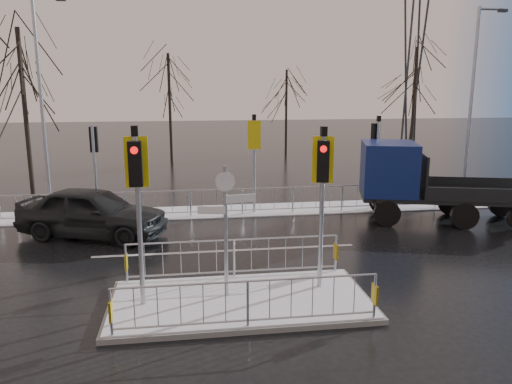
{
  "coord_description": "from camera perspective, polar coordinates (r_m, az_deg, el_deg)",
  "views": [
    {
      "loc": [
        -1.19,
        -10.71,
        5.0
      ],
      "look_at": [
        0.93,
        3.89,
        1.8
      ],
      "focal_mm": 35.0,
      "sensor_mm": 36.0,
      "label": 1
    }
  ],
  "objects": [
    {
      "name": "lane_markings",
      "position": [
        11.58,
        -1.62,
        -13.32
      ],
      "size": [
        8.0,
        11.38,
        0.01
      ],
      "color": "silver",
      "rests_on": "ground"
    },
    {
      "name": "traffic_island",
      "position": [
        11.73,
        -1.89,
        -10.9
      ],
      "size": [
        6.0,
        3.04,
        4.15
      ],
      "color": "slate",
      "rests_on": "ground"
    },
    {
      "name": "far_kerb_fixtures",
      "position": [
        19.28,
        -3.68,
        0.29
      ],
      "size": [
        18.0,
        0.65,
        3.83
      ],
      "color": "#9CA2AA",
      "rests_on": "ground"
    },
    {
      "name": "snow_verge",
      "position": [
        19.98,
        -4.6,
        -2.24
      ],
      "size": [
        30.0,
        2.0,
        0.04
      ],
      "primitive_type": "cube",
      "color": "white",
      "rests_on": "ground"
    },
    {
      "name": "tree_near_b",
      "position": [
        24.19,
        -25.16,
        11.45
      ],
      "size": [
        4.0,
        4.0,
        7.55
      ],
      "color": "black",
      "rests_on": "ground"
    },
    {
      "name": "tree_far_c",
      "position": [
        35.16,
        17.72,
        11.91
      ],
      "size": [
        4.0,
        4.0,
        7.55
      ],
      "color": "black",
      "rests_on": "ground"
    },
    {
      "name": "ground",
      "position": [
        11.88,
        -1.81,
        -12.65
      ],
      "size": [
        120.0,
        120.0,
        0.0
      ],
      "primitive_type": "plane",
      "color": "black",
      "rests_on": "ground"
    },
    {
      "name": "car_far_lane",
      "position": [
        17.42,
        -18.21,
        -2.21
      ],
      "size": [
        5.31,
        3.57,
        1.68
      ],
      "primitive_type": "imported",
      "rotation": [
        0.0,
        0.0,
        1.22
      ],
      "color": "black",
      "rests_on": "ground"
    },
    {
      "name": "tree_far_a",
      "position": [
        32.72,
        -9.9,
        11.75
      ],
      "size": [
        3.75,
        3.75,
        7.08
      ],
      "color": "black",
      "rests_on": "ground"
    },
    {
      "name": "tree_far_b",
      "position": [
        35.46,
        3.49,
        10.89
      ],
      "size": [
        3.25,
        3.25,
        6.14
      ],
      "color": "black",
      "rests_on": "ground"
    },
    {
      "name": "pylon_wires",
      "position": [
        44.95,
        16.49,
        19.47
      ],
      "size": [
        70.0,
        2.38,
        19.97
      ],
      "color": "#2D3033",
      "rests_on": "ground"
    },
    {
      "name": "flatbed_truck",
      "position": [
        19.34,
        17.46,
        1.37
      ],
      "size": [
        6.64,
        3.88,
        2.9
      ],
      "color": "black",
      "rests_on": "ground"
    },
    {
      "name": "street_lamp_left",
      "position": [
        20.89,
        -23.16,
        9.88
      ],
      "size": [
        1.25,
        0.18,
        8.2
      ],
      "color": "#9CA2AA",
      "rests_on": "ground"
    },
    {
      "name": "street_lamp_right",
      "position": [
        22.53,
        23.55,
        9.69
      ],
      "size": [
        1.25,
        0.18,
        8.0
      ],
      "color": "#9CA2AA",
      "rests_on": "ground"
    }
  ]
}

